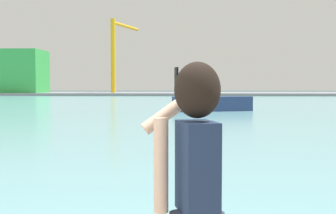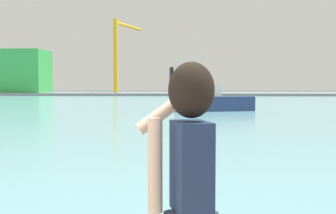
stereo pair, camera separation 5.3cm
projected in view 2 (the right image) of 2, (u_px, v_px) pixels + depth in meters
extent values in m
plane|color=#334751|center=(180.00, 103.00, 51.91)|extent=(220.00, 220.00, 0.00)
cube|color=#6BA8B2|center=(180.00, 102.00, 53.90)|extent=(140.00, 100.00, 0.02)
cube|color=gray|center=(184.00, 94.00, 93.79)|extent=(140.00, 20.00, 0.53)
cube|color=#1E2D4C|center=(191.00, 167.00, 2.63)|extent=(0.28, 0.38, 0.56)
sphere|color=#E0B293|center=(191.00, 92.00, 2.61)|extent=(0.22, 0.22, 0.22)
ellipsoid|color=black|center=(191.00, 90.00, 2.59)|extent=(0.28, 0.26, 0.34)
cylinder|color=#E0B293|center=(155.00, 165.00, 2.64)|extent=(0.09, 0.09, 0.58)
cylinder|color=#E0B293|center=(175.00, 103.00, 2.81)|extent=(0.53, 0.21, 0.40)
cube|color=black|center=(171.00, 78.00, 2.92)|extent=(0.03, 0.07, 0.14)
cube|color=navy|center=(214.00, 104.00, 35.85)|extent=(6.71, 3.91, 1.19)
cube|color=silver|center=(205.00, 90.00, 35.59)|extent=(2.60, 2.16, 1.01)
cube|color=green|center=(19.00, 72.00, 91.46)|extent=(11.44, 9.10, 8.96)
cylinder|color=yellow|center=(116.00, 56.00, 91.47)|extent=(1.00, 1.00, 15.60)
cylinder|color=yellow|center=(128.00, 26.00, 97.02)|extent=(4.39, 12.25, 0.70)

